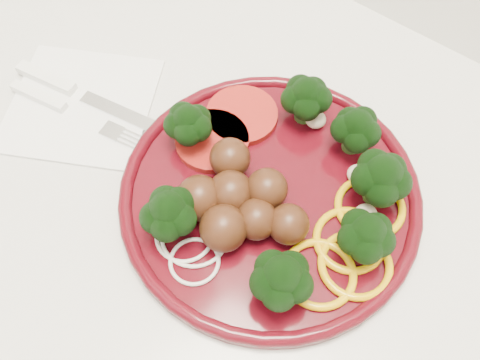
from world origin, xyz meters
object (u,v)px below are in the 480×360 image
Objects in this scene: plate at (275,191)px; napkin at (81,104)px; knife at (69,89)px; fork at (53,103)px.

plate is 0.25m from napkin.
knife reaches higher than napkin.
knife is at bearing 167.66° from napkin.
plate is 0.27m from fork.
plate is 0.27m from knife.
napkin is 0.81× the size of knife.
plate is at bearing -4.04° from knife.
fork is (-0.02, -0.02, 0.01)m from napkin.
fork is at bearing -136.37° from napkin.
napkin is at bearing 33.31° from fork.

